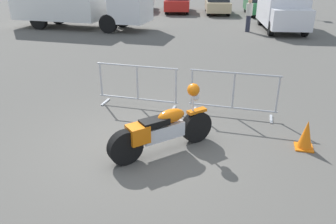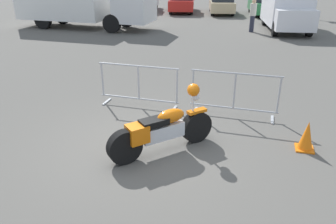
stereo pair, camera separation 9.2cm
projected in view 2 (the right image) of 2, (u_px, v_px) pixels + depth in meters
The scene contains 12 objects.
ground_plane at pixel (141, 145), 6.50m from camera, with size 120.00×120.00×0.00m, color #54514C.
motorcycle at pixel (163, 129), 6.11m from camera, with size 1.67×1.70×1.25m.
crowd_barrier_near at pixel (139, 86), 8.10m from camera, with size 2.06×0.49×1.07m.
crowd_barrier_far at pixel (234, 94), 7.56m from camera, with size 2.06×0.49×1.07m.
delivery_van at pixel (287, 7), 17.72m from camera, with size 2.64×5.23×2.31m.
parked_car_yellow at pixel (105, 1), 25.70m from camera, with size 2.54×4.67×1.50m.
parked_car_silver at pixel (144, 1), 25.65m from camera, with size 2.49×4.58×1.47m.
parked_car_red at pixel (182, 2), 24.87m from camera, with size 2.53×4.65×1.49m.
parked_car_tan at pixel (222, 4), 24.07m from camera, with size 2.37×4.36×1.40m.
parked_car_green at pixel (264, 5), 23.32m from camera, with size 2.44×4.49×1.45m.
pedestrian at pixel (253, 14), 17.27m from camera, with size 0.48×0.48×1.69m.
traffic_cone at pixel (307, 136), 6.25m from camera, with size 0.34×0.34×0.59m.
Camera 2 is at (1.96, -5.34, 3.26)m, focal length 35.00 mm.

